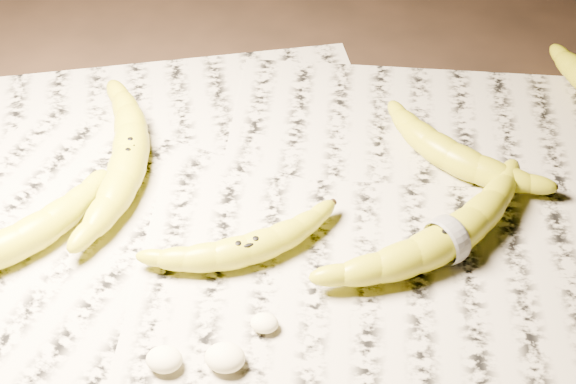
# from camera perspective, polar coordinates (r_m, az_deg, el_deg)

# --- Properties ---
(ground) EXTENTS (3.00, 3.00, 0.00)m
(ground) POSITION_cam_1_polar(r_m,az_deg,el_deg) (0.82, 0.14, -3.57)
(ground) COLOR black
(ground) RESTS_ON ground
(newspaper_patch) EXTENTS (0.90, 0.70, 0.01)m
(newspaper_patch) POSITION_cam_1_polar(r_m,az_deg,el_deg) (0.83, 0.14, -2.71)
(newspaper_patch) COLOR #BAB5A0
(newspaper_patch) RESTS_ON ground
(banana_left_a) EXTENTS (0.10, 0.24, 0.04)m
(banana_left_a) POSITION_cam_1_polar(r_m,az_deg,el_deg) (0.89, -11.24, 2.58)
(banana_left_a) COLOR gold
(banana_left_a) RESTS_ON newspaper_patch
(banana_left_b) EXTENTS (0.17, 0.18, 0.04)m
(banana_left_b) POSITION_cam_1_polar(r_m,az_deg,el_deg) (0.83, -18.52, -3.09)
(banana_left_b) COLOR gold
(banana_left_b) RESTS_ON newspaper_patch
(banana_center) EXTENTS (0.18, 0.13, 0.03)m
(banana_center) POSITION_cam_1_polar(r_m,az_deg,el_deg) (0.78, -2.96, -3.94)
(banana_center) COLOR gold
(banana_center) RESTS_ON newspaper_patch
(banana_taped) EXTENTS (0.22, 0.21, 0.04)m
(banana_taped) POSITION_cam_1_polar(r_m,az_deg,el_deg) (0.80, 11.26, -3.18)
(banana_taped) COLOR gold
(banana_taped) RESTS_ON newspaper_patch
(banana_upper_a) EXTENTS (0.18, 0.15, 0.04)m
(banana_upper_a) POSITION_cam_1_polar(r_m,az_deg,el_deg) (0.90, 11.61, 2.66)
(banana_upper_a) COLOR gold
(banana_upper_a) RESTS_ON newspaper_patch
(measuring_tape) EXTENTS (0.04, 0.04, 0.05)m
(measuring_tape) POSITION_cam_1_polar(r_m,az_deg,el_deg) (0.80, 11.26, -3.18)
(measuring_tape) COLOR white
(measuring_tape) RESTS_ON newspaper_patch
(flesh_chunk_a) EXTENTS (0.04, 0.03, 0.02)m
(flesh_chunk_a) POSITION_cam_1_polar(r_m,az_deg,el_deg) (0.71, -4.52, -11.48)
(flesh_chunk_a) COLOR #FFF9C5
(flesh_chunk_a) RESTS_ON newspaper_patch
(flesh_chunk_b) EXTENTS (0.03, 0.03, 0.02)m
(flesh_chunk_b) POSITION_cam_1_polar(r_m,az_deg,el_deg) (0.72, -8.83, -11.51)
(flesh_chunk_b) COLOR #FFF9C5
(flesh_chunk_b) RESTS_ON newspaper_patch
(flesh_chunk_c) EXTENTS (0.03, 0.02, 0.02)m
(flesh_chunk_c) POSITION_cam_1_polar(r_m,az_deg,el_deg) (0.74, -1.69, -9.12)
(flesh_chunk_c) COLOR #FFF9C5
(flesh_chunk_c) RESTS_ON newspaper_patch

